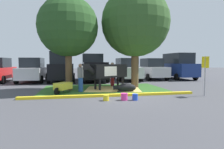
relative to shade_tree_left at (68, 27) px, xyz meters
name	(u,v)px	position (x,y,z in m)	size (l,w,h in m)	color
ground_plane	(123,96)	(2.70, -2.45, -3.72)	(80.00, 80.00, 0.00)	#424247
grass_island	(104,89)	(2.10, 0.02, -3.71)	(7.43, 4.64, 0.02)	#2D5B23
curb_yellow	(111,95)	(2.10, -2.45, -3.66)	(8.63, 0.24, 0.12)	yellow
hay_bedding	(113,89)	(2.62, -0.21, -3.70)	(3.20, 2.40, 0.04)	tan
shade_tree_left	(68,27)	(0.00, 0.00, 0.00)	(3.51, 3.51, 5.50)	brown
shade_tree_right	(135,23)	(4.21, 0.40, 0.47)	(4.38, 4.38, 6.40)	brown
cow_holstein	(108,71)	(2.34, -0.06, -2.60)	(2.95, 1.76, 1.57)	black
calf_lying	(126,88)	(3.14, -1.28, -3.48)	(1.32, 0.60, 0.48)	black
person_handler	(81,77)	(0.67, -0.77, -2.87)	(0.34, 0.49, 1.59)	#23478C
person_visitor_near	(112,73)	(2.90, 1.39, -2.83)	(0.53, 0.34, 1.65)	maroon
wheelbarrow	(63,86)	(-0.29, -1.10, -3.33)	(1.20, 1.49, 0.63)	gold
parking_sign	(205,68)	(6.67, -3.17, -2.34)	(0.09, 0.44, 1.95)	#99999E
bucket_yellow	(106,98)	(1.69, -3.38, -3.58)	(0.28, 0.28, 0.26)	yellow
bucket_pink	(124,97)	(2.50, -3.44, -3.56)	(0.32, 0.32, 0.31)	#EA3893
bucket_blue	(135,97)	(2.97, -3.53, -3.57)	(0.27, 0.27, 0.28)	blue
sedan_silver	(33,70)	(-3.14, 5.31, -2.74)	(2.04, 4.41, 2.02)	silver
suv_black	(62,67)	(-0.75, 5.25, -2.45)	(2.14, 4.61, 2.52)	black
pickup_truck_maroon	(93,68)	(1.93, 5.43, -2.61)	(2.25, 5.41, 2.42)	black
hatchback_white	(127,70)	(4.96, 5.23, -2.74)	(2.04, 4.41, 2.02)	silver
sedan_blue	(151,69)	(7.62, 5.83, -2.74)	(2.04, 4.41, 2.02)	#B7B7BC
suv_dark_grey	(178,66)	(10.30, 5.65, -2.45)	(2.14, 4.61, 2.52)	navy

